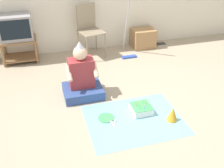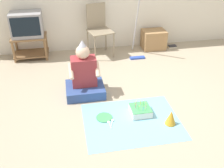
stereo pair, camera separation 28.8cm
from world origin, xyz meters
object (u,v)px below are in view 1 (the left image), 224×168
Objects in this scene: party_hat_blue at (173,114)px; book_pile at (161,44)px; cardboard_box_stack at (143,38)px; person_seated at (82,79)px; birthday_cake at (141,109)px; tv at (16,27)px; folding_chair at (89,27)px; dust_mop at (128,37)px; paper_plate at (106,118)px.

book_pile is at bearing 67.68° from party_hat_blue.
party_hat_blue is (-0.95, -2.32, 0.08)m from book_pile.
cardboard_box_stack is 0.43m from book_pile.
birthday_cake is (0.66, -0.64, -0.20)m from person_seated.
book_pile is at bearing -4.63° from cardboard_box_stack.
book_pile is (2.79, -0.03, -0.62)m from tv.
folding_chair reaches higher than party_hat_blue.
person_seated is (0.86, -1.44, -0.38)m from tv.
folding_chair reaches higher than book_pile.
dust_mop is at bearing 46.12° from person_seated.
birthday_cake is at bearing -103.40° from dust_mop.
paper_plate is at bearing -130.39° from book_pile.
birthday_cake is (-0.42, -1.76, -0.32)m from dust_mop.
person_seated is at bearing 105.69° from paper_plate.
dust_mop is 7.50× the size of book_pile.
tv reaches higher than birthday_cake.
dust_mop is 4.88× the size of birthday_cake.
birthday_cake reaches higher than paper_plate.
party_hat_blue is at bearing -112.32° from book_pile.
tv is 2.85m from book_pile.
party_hat_blue is (-0.11, -2.03, -0.28)m from dust_mop.
birthday_cake is (0.25, -2.01, -0.49)m from folding_chair.
party_hat_blue is 0.84m from paper_plate.
dust_mop reaches higher than cardboard_box_stack.
person_seated reaches higher than birthday_cake.
cardboard_box_stack is at bearing 3.50° from folding_chair.
person_seated is at bearing 135.81° from birthday_cake.
folding_chair is 3.64× the size of birthday_cake.
tv is 2.64m from birthday_cake.
tv is 2.41m from paper_plate.
folding_chair is 2.11× the size of cardboard_box_stack.
tv is 1.22× the size of cardboard_box_stack.
cardboard_box_stack reaches higher than birthday_cake.
cardboard_box_stack is 2.25m from birthday_cake.
book_pile is 0.65× the size of birthday_cake.
party_hat_blue is (-0.55, -2.35, -0.09)m from cardboard_box_stack.
folding_chair is at bearing 73.45° from person_seated.
tv is at bearing 128.00° from party_hat_blue.
birthday_cake is (1.52, -2.08, -0.58)m from tv.
cardboard_box_stack is 1.72× the size of birthday_cake.
dust_mop is 1.84m from birthday_cake.
paper_plate is at bearing -122.83° from cardboard_box_stack.
paper_plate is (-0.90, -1.76, -0.36)m from dust_mop.
book_pile is (0.40, -0.03, -0.17)m from cardboard_box_stack.
tv is at bearing 126.21° from birthday_cake.
person_seated is at bearing 136.88° from party_hat_blue.
paper_plate is at bearing -96.44° from folding_chair.
book_pile is 2.41m from birthday_cake.
book_pile is 0.21× the size of person_seated.
folding_chair reaches higher than paper_plate.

